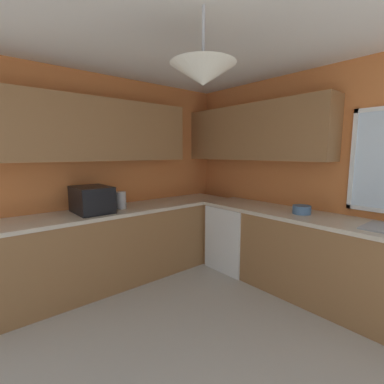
{
  "coord_description": "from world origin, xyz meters",
  "views": [
    {
      "loc": [
        1.41,
        -1.28,
        1.55
      ],
      "look_at": [
        -0.74,
        0.53,
        1.14
      ],
      "focal_mm": 25.69,
      "sensor_mm": 36.0,
      "label": 1
    }
  ],
  "objects_px": {
    "dishwasher": "(236,237)",
    "bowl": "(302,210)",
    "kettle": "(121,200)",
    "microwave": "(92,199)"
  },
  "relations": [
    {
      "from": "dishwasher",
      "to": "bowl",
      "type": "bearing_deg",
      "value": 1.95
    },
    {
      "from": "kettle",
      "to": "bowl",
      "type": "xyz_separation_m",
      "value": [
        1.52,
        1.38,
        -0.06
      ]
    },
    {
      "from": "microwave",
      "to": "kettle",
      "type": "bearing_deg",
      "value": 86.62
    },
    {
      "from": "dishwasher",
      "to": "bowl",
      "type": "relative_size",
      "value": 4.38
    },
    {
      "from": "dishwasher",
      "to": "microwave",
      "type": "xyz_separation_m",
      "value": [
        -0.66,
        -1.68,
        0.61
      ]
    },
    {
      "from": "dishwasher",
      "to": "microwave",
      "type": "distance_m",
      "value": 1.91
    },
    {
      "from": "kettle",
      "to": "bowl",
      "type": "height_order",
      "value": "kettle"
    },
    {
      "from": "microwave",
      "to": "kettle",
      "type": "xyz_separation_m",
      "value": [
        0.02,
        0.34,
        -0.04
      ]
    },
    {
      "from": "dishwasher",
      "to": "kettle",
      "type": "height_order",
      "value": "kettle"
    },
    {
      "from": "dishwasher",
      "to": "kettle",
      "type": "bearing_deg",
      "value": -115.43
    }
  ]
}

